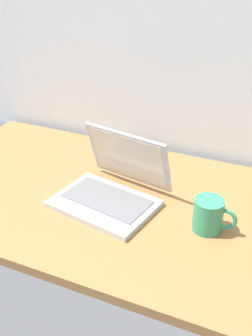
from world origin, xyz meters
TOP-DOWN VIEW (x-y plane):
  - desk at (0.00, 0.00)m, footprint 1.60×0.76m
  - laptop at (-0.09, -0.01)m, footprint 0.35×0.33m
  - coffee_mug at (0.23, -0.04)m, footprint 0.13×0.09m
  - remote_control_near at (-0.12, 0.26)m, footprint 0.07×0.17m

SIDE VIEW (x-z plane):
  - desk at x=0.00m, z-range 0.00..0.03m
  - remote_control_near at x=-0.12m, z-range 0.03..0.05m
  - laptop at x=-0.09m, z-range -0.03..0.18m
  - coffee_mug at x=0.23m, z-range 0.03..0.13m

